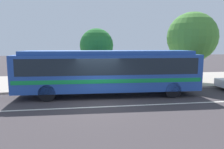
% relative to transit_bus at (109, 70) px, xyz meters
% --- Properties ---
extents(ground_plane, '(120.00, 120.00, 0.00)m').
position_rel_transit_bus_xyz_m(ground_plane, '(-0.79, -1.78, -1.70)').
color(ground_plane, '#3B3538').
extents(sidewalk_slab, '(60.00, 8.00, 0.12)m').
position_rel_transit_bus_xyz_m(sidewalk_slab, '(-0.79, 5.35, -1.64)').
color(sidewalk_slab, '#A4998F').
rests_on(sidewalk_slab, ground_plane).
extents(lane_stripe_center, '(56.00, 0.16, 0.01)m').
position_rel_transit_bus_xyz_m(lane_stripe_center, '(-0.79, -2.58, -1.69)').
color(lane_stripe_center, silver).
rests_on(lane_stripe_center, ground_plane).
extents(transit_bus, '(11.62, 2.96, 2.91)m').
position_rel_transit_bus_xyz_m(transit_bus, '(0.00, 0.00, 0.00)').
color(transit_bus, '#2349A0').
rests_on(transit_bus, ground_plane).
extents(pedestrian_waiting_near_sign, '(0.47, 0.47, 1.65)m').
position_rel_transit_bus_xyz_m(pedestrian_waiting_near_sign, '(-1.56, 2.25, -0.61)').
color(pedestrian_waiting_near_sign, '#6F684C').
rests_on(pedestrian_waiting_near_sign, sidewalk_slab).
extents(pedestrian_walking_along_curb, '(0.48, 0.48, 1.67)m').
position_rel_transit_bus_xyz_m(pedestrian_walking_along_curb, '(-1.07, 2.17, -0.61)').
color(pedestrian_walking_along_curb, '#756358').
rests_on(pedestrian_walking_along_curb, sidewalk_slab).
extents(pedestrian_standing_by_tree, '(0.46, 0.46, 1.77)m').
position_rel_transit_bus_xyz_m(pedestrian_standing_by_tree, '(0.14, 2.89, -0.53)').
color(pedestrian_standing_by_tree, '#677156').
rests_on(pedestrian_standing_by_tree, sidewalk_slab).
extents(bus_stop_sign, '(0.08, 0.44, 2.65)m').
position_rel_transit_bus_xyz_m(bus_stop_sign, '(3.12, 1.95, 0.12)').
color(bus_stop_sign, gray).
rests_on(bus_stop_sign, sidewalk_slab).
extents(street_tree_near_stop, '(2.64, 2.64, 4.46)m').
position_rel_transit_bus_xyz_m(street_tree_near_stop, '(-0.49, 3.38, 1.55)').
color(street_tree_near_stop, brown).
rests_on(street_tree_near_stop, sidewalk_slab).
extents(street_tree_mid_block, '(4.22, 4.22, 5.94)m').
position_rel_transit_bus_xyz_m(street_tree_mid_block, '(7.67, 3.59, 2.24)').
color(street_tree_mid_block, brown).
rests_on(street_tree_mid_block, sidewalk_slab).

